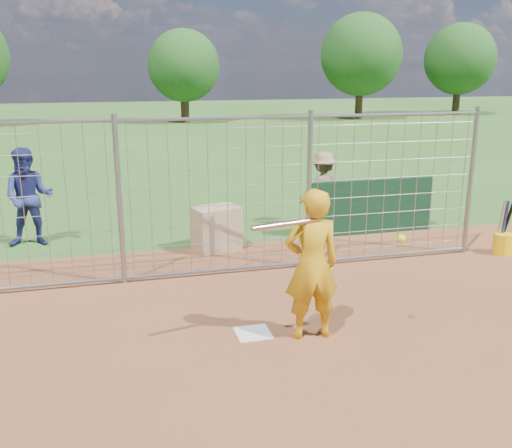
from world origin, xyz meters
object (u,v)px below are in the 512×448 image
object	(u,v)px
bystander_a	(29,198)
bystander_c	(323,189)
bucket_with_bats	(503,241)
equipment_bin	(216,228)
batter	(312,265)

from	to	relation	value
bystander_a	bystander_c	world-z (taller)	bystander_a
bystander_c	bucket_with_bats	bearing A→B (deg)	131.01
bystander_c	equipment_bin	world-z (taller)	bystander_c
bucket_with_bats	batter	bearing A→B (deg)	-153.69
equipment_bin	batter	bearing A→B (deg)	-99.05
bucket_with_bats	equipment_bin	bearing A→B (deg)	162.50
bucket_with_bats	bystander_c	bearing A→B (deg)	133.30
equipment_bin	bystander_a	bearing A→B (deg)	145.07
batter	bystander_c	distance (m)	5.19
bystander_c	equipment_bin	xyz separation A→B (m)	(-2.46, -1.05, -0.38)
bystander_c	equipment_bin	size ratio (longest dim) A/B	1.96
bystander_c	equipment_bin	bearing A→B (deg)	20.80
bystander_a	equipment_bin	xyz separation A→B (m)	(3.29, -1.12, -0.52)
batter	bystander_a	distance (m)	6.15
batter	equipment_bin	bearing A→B (deg)	-81.07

